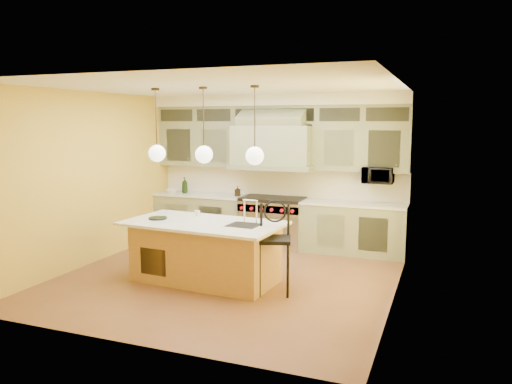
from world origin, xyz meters
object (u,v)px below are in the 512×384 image
at_px(range, 273,221).
at_px(kitchen_island, 206,251).
at_px(counter_stool, 274,240).
at_px(microwave, 378,175).

height_order(range, kitchen_island, kitchen_island).
bearing_deg(range, kitchen_island, -95.72).
distance_m(counter_stool, microwave, 2.90).
height_order(range, microwave, microwave).
bearing_deg(counter_stool, microwave, 50.88).
height_order(kitchen_island, counter_stool, kitchen_island).
height_order(counter_stool, microwave, microwave).
bearing_deg(counter_stool, range, 92.63).
relative_size(counter_stool, microwave, 2.40).
xyz_separation_m(range, microwave, (1.95, 0.11, 0.96)).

